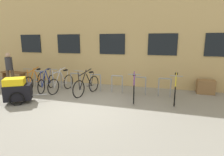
# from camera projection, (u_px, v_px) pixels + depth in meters

# --- Properties ---
(ground_plane) EXTENTS (42.00, 42.00, 0.00)m
(ground_plane) POSITION_uv_depth(u_px,v_px,m) (86.00, 106.00, 6.36)
(ground_plane) COLOR gray
(storefront_building) EXTENTS (28.00, 5.12, 6.95)m
(storefront_building) POSITION_uv_depth(u_px,v_px,m) (124.00, 20.00, 11.03)
(storefront_building) COLOR tan
(storefront_building) RESTS_ON ground
(bike_rack) EXTENTS (6.52, 0.05, 0.78)m
(bike_rack) POSITION_uv_depth(u_px,v_px,m) (96.00, 81.00, 8.15)
(bike_rack) COLOR gray
(bike_rack) RESTS_ON ground
(bicycle_yellow) EXTENTS (0.44, 1.70, 1.09)m
(bicycle_yellow) POSITION_uv_depth(u_px,v_px,m) (175.00, 91.00, 6.80)
(bicycle_yellow) COLOR black
(bicycle_yellow) RESTS_ON ground
(bicycle_blue) EXTENTS (0.49, 1.63, 1.03)m
(bicycle_blue) POSITION_uv_depth(u_px,v_px,m) (46.00, 83.00, 8.26)
(bicycle_blue) COLOR black
(bicycle_blue) RESTS_ON ground
(bicycle_silver) EXTENTS (0.44, 1.72, 1.10)m
(bicycle_silver) POSITION_uv_depth(u_px,v_px,m) (61.00, 83.00, 8.11)
(bicycle_silver) COLOR black
(bicycle_silver) RESTS_ON ground
(bicycle_orange) EXTENTS (0.44, 1.79, 1.06)m
(bicycle_orange) POSITION_uv_depth(u_px,v_px,m) (35.00, 81.00, 8.51)
(bicycle_orange) COLOR black
(bicycle_orange) RESTS_ON ground
(bicycle_purple) EXTENTS (0.45, 1.66, 1.10)m
(bicycle_purple) POSITION_uv_depth(u_px,v_px,m) (134.00, 90.00, 7.04)
(bicycle_purple) COLOR black
(bicycle_purple) RESTS_ON ground
(bicycle_black) EXTENTS (0.55, 1.73, 1.11)m
(bicycle_black) POSITION_uv_depth(u_px,v_px,m) (87.00, 85.00, 7.67)
(bicycle_black) COLOR black
(bicycle_black) RESTS_ON ground
(bike_trailer) EXTENTS (1.39, 1.05, 0.95)m
(bike_trailer) POSITION_uv_depth(u_px,v_px,m) (17.00, 90.00, 6.61)
(bike_trailer) COLOR black
(bike_trailer) RESTS_ON ground
(wooden_bench) EXTENTS (1.55, 0.40, 0.49)m
(wooden_bench) POSITION_uv_depth(u_px,v_px,m) (14.00, 74.00, 10.34)
(wooden_bench) COLOR brown
(wooden_bench) RESTS_ON ground
(person_by_bench) EXTENTS (0.32, 0.32, 1.68)m
(person_by_bench) POSITION_uv_depth(u_px,v_px,m) (9.00, 67.00, 8.82)
(person_by_bench) COLOR brown
(person_by_bench) RESTS_ON ground
(backpack) EXTENTS (0.28, 0.20, 0.44)m
(backpack) POSITION_uv_depth(u_px,v_px,m) (15.00, 83.00, 8.87)
(backpack) COLOR black
(backpack) RESTS_ON ground
(planter_box) EXTENTS (0.70, 0.44, 0.60)m
(planter_box) POSITION_uv_depth(u_px,v_px,m) (206.00, 87.00, 7.78)
(planter_box) COLOR olive
(planter_box) RESTS_ON ground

